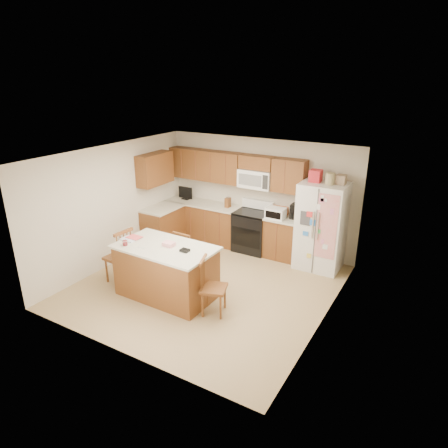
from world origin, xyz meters
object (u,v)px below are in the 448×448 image
Objects in this scene: windsor_chair_back at (187,256)px; windsor_chair_left at (120,257)px; refrigerator at (321,225)px; stove at (252,231)px; island at (166,271)px; windsor_chair_right at (212,288)px.

windsor_chair_left is at bearing -142.44° from windsor_chair_back.
refrigerator is at bearing 39.23° from windsor_chair_left.
stove is 3.01m from windsor_chair_left.
island is at bearing -128.74° from refrigerator.
refrigerator is (1.57, -0.06, 0.45)m from stove.
windsor_chair_back is (-0.52, -1.82, -0.01)m from stove.
stove is 2.61m from island.
refrigerator reaches higher than windsor_chair_left.
refrigerator is 2.06× the size of windsor_chair_right.
island is 0.75m from windsor_chair_back.
stove is 1.14× the size of windsor_chair_right.
windsor_chair_left reaches higher than windsor_chair_back.
windsor_chair_right is (0.57, -2.64, -0.00)m from stove.
windsor_chair_left is at bearing -140.77° from refrigerator.
stove reaches higher than windsor_chair_back.
windsor_chair_left is at bearing 178.81° from windsor_chair_right.
stove reaches higher than windsor_chair_left.
windsor_chair_left is at bearing -120.55° from stove.
stove is at bearing 80.26° from island.
island reaches higher than windsor_chair_right.
stove is at bearing 102.13° from windsor_chair_right.
windsor_chair_back is at bearing 37.56° from windsor_chair_left.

